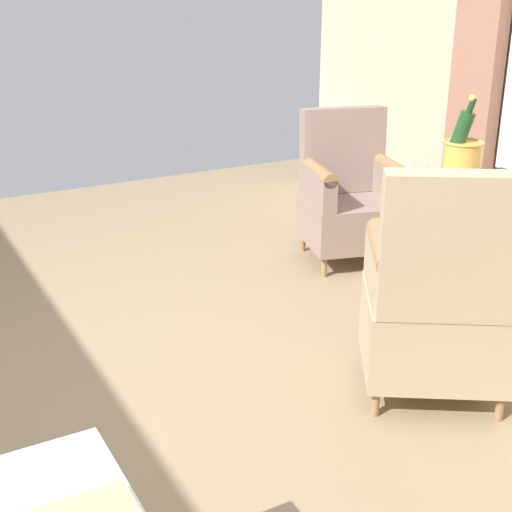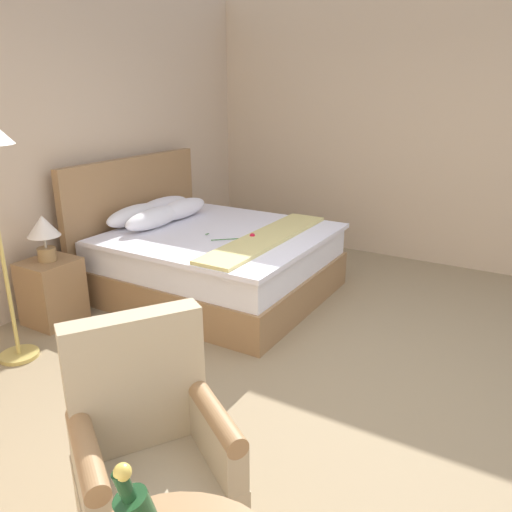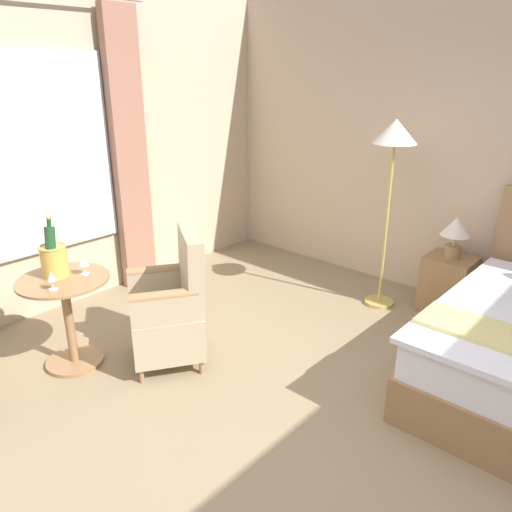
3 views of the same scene
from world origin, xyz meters
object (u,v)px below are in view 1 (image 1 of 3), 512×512
(champagne_bucket, at_px, (462,158))
(wine_glass_near_edge, at_px, (465,179))
(side_table_round, at_px, (442,245))
(armchair_by_window, at_px, (438,304))
(armchair_facing_bed, at_px, (350,197))
(wine_glass_near_bucket, at_px, (410,169))

(champagne_bucket, height_order, wine_glass_near_edge, champagne_bucket)
(side_table_round, relative_size, armchair_by_window, 0.69)
(side_table_round, relative_size, armchair_facing_bed, 0.76)
(wine_glass_near_edge, xyz_separation_m, armchair_facing_bed, (-0.18, -1.14, -0.41))
(wine_glass_near_bucket, height_order, armchair_by_window, armchair_by_window)
(side_table_round, height_order, champagne_bucket, champagne_bucket)
(side_table_round, bearing_deg, champagne_bucket, -174.90)
(side_table_round, bearing_deg, wine_glass_near_bucket, -46.68)
(champagne_bucket, bearing_deg, armchair_facing_bed, -92.84)
(wine_glass_near_bucket, distance_m, armchair_by_window, 0.90)
(wine_glass_near_bucket, xyz_separation_m, armchair_by_window, (0.41, 0.70, -0.38))
(champagne_bucket, height_order, armchair_facing_bed, champagne_bucket)
(armchair_by_window, relative_size, armchair_facing_bed, 1.10)
(champagne_bucket, distance_m, wine_glass_near_edge, 0.21)
(champagne_bucket, height_order, wine_glass_near_bucket, champagne_bucket)
(champagne_bucket, xyz_separation_m, wine_glass_near_edge, (0.13, 0.16, -0.05))
(wine_glass_near_bucket, bearing_deg, armchair_facing_bed, -107.28)
(side_table_round, relative_size, wine_glass_near_bucket, 5.22)
(side_table_round, height_order, wine_glass_near_bucket, wine_glass_near_bucket)
(wine_glass_near_edge, height_order, armchair_facing_bed, armchair_facing_bed)
(side_table_round, height_order, armchair_by_window, armchair_by_window)
(wine_glass_near_bucket, height_order, armchair_facing_bed, armchair_facing_bed)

